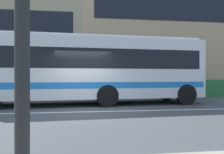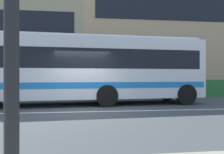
# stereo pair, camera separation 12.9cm
# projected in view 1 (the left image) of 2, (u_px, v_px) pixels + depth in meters

# --- Properties ---
(ground_plane) EXTENTS (160.00, 160.00, 0.00)m
(ground_plane) POSITION_uv_depth(u_px,v_px,m) (84.00, 112.00, 8.74)
(ground_plane) COLOR #414447
(lane_centre_line) EXTENTS (60.00, 0.16, 0.01)m
(lane_centre_line) POSITION_uv_depth(u_px,v_px,m) (84.00, 112.00, 8.74)
(lane_centre_line) COLOR silver
(lane_centre_line) RESTS_ON ground_plane
(hedge_row_far) EXTENTS (23.69, 1.10, 1.16)m
(hedge_row_far) POSITION_uv_depth(u_px,v_px,m) (134.00, 88.00, 15.34)
(hedge_row_far) COLOR #2E6F35
(hedge_row_far) RESTS_ON ground_plane
(apartment_block_right) EXTENTS (25.33, 12.03, 13.71)m
(apartment_block_right) POSITION_uv_depth(u_px,v_px,m) (187.00, 32.00, 27.45)
(apartment_block_right) COLOR tan
(apartment_block_right) RESTS_ON ground_plane
(transit_bus) EXTENTS (11.35, 3.19, 3.31)m
(transit_bus) POSITION_uv_depth(u_px,v_px,m) (90.00, 68.00, 11.18)
(transit_bus) COLOR silver
(transit_bus) RESTS_ON ground_plane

